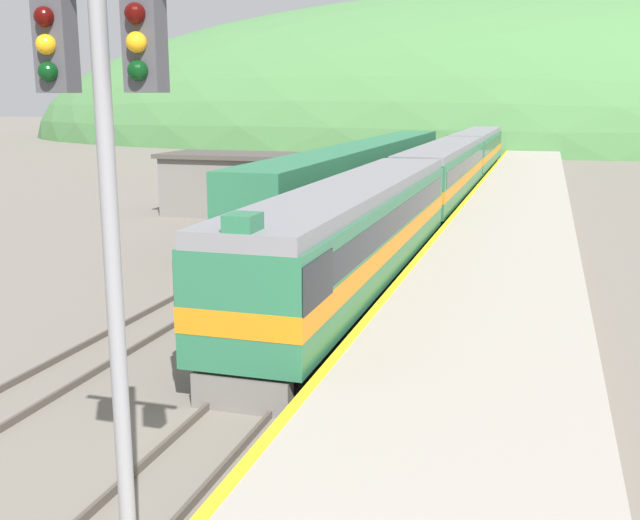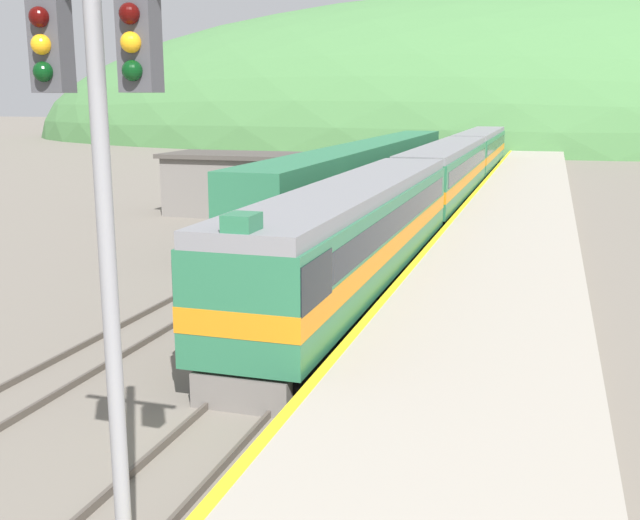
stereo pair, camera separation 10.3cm
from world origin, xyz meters
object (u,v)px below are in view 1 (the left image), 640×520
object	(u,v)px
carriage_second	(444,174)
signal_mast_main	(107,178)
siding_train	(366,173)
express_train_lead_car	(356,235)
carriage_third	(477,150)

from	to	relation	value
carriage_second	signal_mast_main	world-z (taller)	signal_mast_main
carriage_second	siding_train	size ratio (longest dim) A/B	0.53
signal_mast_main	siding_train	bearing A→B (deg)	99.00
express_train_lead_car	carriage_third	size ratio (longest dim) A/B	0.97
express_train_lead_car	carriage_second	xyz separation A→B (m)	(0.00, 22.19, -0.01)
carriage_second	carriage_third	distance (m)	22.27
express_train_lead_car	siding_train	size ratio (longest dim) A/B	0.51
express_train_lead_car	siding_train	bearing A→B (deg)	102.43
express_train_lead_car	carriage_third	bearing A→B (deg)	90.00
carriage_third	siding_train	world-z (taller)	carriage_third
siding_train	carriage_second	bearing A→B (deg)	-2.66
signal_mast_main	carriage_second	bearing A→B (deg)	91.81
express_train_lead_car	carriage_second	world-z (taller)	express_train_lead_car
express_train_lead_car	carriage_second	bearing A→B (deg)	90.00
carriage_second	siding_train	bearing A→B (deg)	177.34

